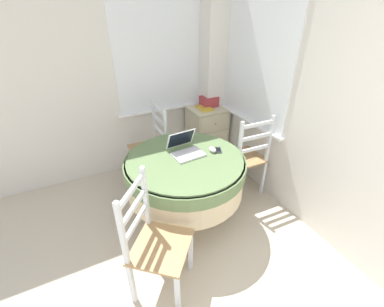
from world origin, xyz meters
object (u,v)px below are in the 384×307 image
object	(u,v)px
dining_chair_near_right_window	(246,158)
dining_chair_camera_near	(155,243)
laptop	(186,149)
book_on_cabinet	(205,108)
corner_cabinet	(207,133)
round_dining_table	(185,172)
storage_box	(209,101)
cell_phone	(218,150)
dining_chair_near_back_window	(151,147)
computer_mouse	(213,150)

from	to	relation	value
dining_chair_near_right_window	dining_chair_camera_near	distance (m)	1.50
laptop	book_on_cabinet	size ratio (longest dim) A/B	1.34
dining_chair_near_right_window	corner_cabinet	xyz separation A→B (m)	(-0.01, 0.90, -0.08)
round_dining_table	storage_box	bearing A→B (deg)	50.50
round_dining_table	cell_phone	distance (m)	0.40
cell_phone	dining_chair_camera_near	bearing A→B (deg)	-146.53
cell_phone	corner_cabinet	xyz separation A→B (m)	(0.43, 0.99, -0.35)
dining_chair_near_back_window	dining_chair_camera_near	distance (m)	1.47
storage_box	dining_chair_near_back_window	bearing A→B (deg)	-166.55
computer_mouse	dining_chair_camera_near	xyz separation A→B (m)	(-0.83, -0.60, -0.28)
cell_phone	book_on_cabinet	distance (m)	1.03
storage_box	book_on_cabinet	xyz separation A→B (m)	(-0.11, -0.08, -0.05)
laptop	computer_mouse	bearing A→B (deg)	-21.12
dining_chair_near_back_window	corner_cabinet	bearing A→B (deg)	11.27
round_dining_table	storage_box	xyz separation A→B (m)	(0.84, 1.02, 0.28)
dining_chair_near_back_window	corner_cabinet	distance (m)	0.90
round_dining_table	book_on_cabinet	size ratio (longest dim) A/B	4.91
cell_phone	dining_chair_near_back_window	bearing A→B (deg)	118.65
dining_chair_near_right_window	dining_chair_camera_near	world-z (taller)	same
laptop	dining_chair_near_right_window	xyz separation A→B (m)	(0.75, -0.01, -0.30)
dining_chair_near_back_window	dining_chair_near_right_window	size ratio (longest dim) A/B	1.00
dining_chair_near_right_window	laptop	bearing A→B (deg)	179.37
dining_chair_near_back_window	book_on_cabinet	xyz separation A→B (m)	(0.82, 0.15, 0.32)
round_dining_table	corner_cabinet	bearing A→B (deg)	50.88
dining_chair_near_back_window	book_on_cabinet	size ratio (longest dim) A/B	4.23
cell_phone	dining_chair_near_right_window	bearing A→B (deg)	12.10
dining_chair_near_back_window	storage_box	world-z (taller)	dining_chair_near_back_window
dining_chair_near_back_window	book_on_cabinet	bearing A→B (deg)	10.03
storage_box	corner_cabinet	bearing A→B (deg)	-136.52
dining_chair_near_back_window	computer_mouse	bearing A→B (deg)	-64.69
dining_chair_camera_near	storage_box	distance (m)	2.16
round_dining_table	dining_chair_near_back_window	world-z (taller)	dining_chair_near_back_window
round_dining_table	cell_phone	xyz separation A→B (m)	(0.36, -0.02, 0.17)
round_dining_table	dining_chair_camera_near	xyz separation A→B (m)	(-0.53, -0.61, -0.09)
round_dining_table	dining_chair_near_right_window	distance (m)	0.81
laptop	corner_cabinet	distance (m)	1.22
round_dining_table	corner_cabinet	distance (m)	1.27
dining_chair_near_back_window	dining_chair_camera_near	size ratio (longest dim) A/B	1.00
cell_phone	dining_chair_camera_near	world-z (taller)	dining_chair_camera_near
book_on_cabinet	round_dining_table	bearing A→B (deg)	-127.86
corner_cabinet	storage_box	world-z (taller)	storage_box
dining_chair_near_back_window	storage_box	size ratio (longest dim) A/B	4.63
computer_mouse	dining_chair_near_right_window	world-z (taller)	dining_chair_near_right_window
computer_mouse	dining_chair_near_right_window	bearing A→B (deg)	9.94
cell_phone	laptop	bearing A→B (deg)	161.83
laptop	storage_box	size ratio (longest dim) A/B	1.47
book_on_cabinet	corner_cabinet	bearing A→B (deg)	27.31
laptop	dining_chair_near_back_window	bearing A→B (deg)	100.62
cell_phone	book_on_cabinet	world-z (taller)	book_on_cabinet
dining_chair_near_right_window	cell_phone	bearing A→B (deg)	-167.90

